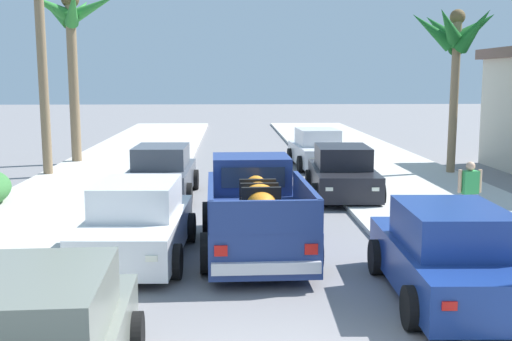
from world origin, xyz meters
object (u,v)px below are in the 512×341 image
at_px(car_right_near, 318,150).
at_px(car_right_mid, 342,173).
at_px(pickup_truck, 255,212).
at_px(car_left_far, 137,223).
at_px(palm_tree_right_fore, 71,26).
at_px(pedestrian, 469,190).
at_px(car_left_mid, 161,173).
at_px(car_left_near, 449,256).
at_px(palm_tree_right_mid, 454,37).

distance_m(car_right_near, car_right_mid, 6.42).
distance_m(pickup_truck, car_left_far, 2.41).
bearing_deg(palm_tree_right_fore, pedestrian, -44.67).
distance_m(pickup_truck, car_right_near, 12.67).
bearing_deg(palm_tree_right_fore, car_left_mid, -60.45).
xyz_separation_m(car_left_near, palm_tree_right_mid, (4.51, 13.08, 4.27)).
bearing_deg(car_left_mid, car_left_far, -88.11).
xyz_separation_m(car_right_near, car_left_mid, (-5.56, -6.17, 0.00)).
distance_m(car_left_near, car_right_near, 15.42).
relative_size(car_left_mid, palm_tree_right_fore, 0.61).
distance_m(car_left_far, pedestrian, 7.89).
distance_m(car_left_mid, car_right_mid, 5.43).
distance_m(palm_tree_right_fore, pedestrian, 17.60).
bearing_deg(palm_tree_right_fore, car_right_near, -8.28).
distance_m(car_left_near, car_left_mid, 10.79).
bearing_deg(car_left_near, car_left_far, 154.22).
bearing_deg(car_left_mid, palm_tree_right_fore, 119.55).
height_order(car_left_mid, palm_tree_right_mid, palm_tree_right_mid).
xyz_separation_m(pickup_truck, palm_tree_right_mid, (7.51, 9.97, 4.16)).
relative_size(car_right_near, car_right_mid, 1.00).
height_order(car_right_near, car_left_mid, same).
bearing_deg(palm_tree_right_fore, pickup_truck, -63.40).
distance_m(car_left_near, car_right_mid, 9.00).
bearing_deg(palm_tree_right_mid, car_left_near, -109.03).
height_order(pickup_truck, car_left_mid, pickup_truck).
bearing_deg(car_right_near, pickup_truck, -103.67).
relative_size(car_left_mid, palm_tree_right_mid, 0.71).
distance_m(car_right_near, palm_tree_right_fore, 11.13).
height_order(car_left_far, palm_tree_right_mid, palm_tree_right_mid).
distance_m(car_right_mid, palm_tree_right_mid, 7.52).
xyz_separation_m(pickup_truck, palm_tree_right_fore, (-6.88, 13.74, 4.82)).
bearing_deg(car_left_near, car_right_near, 90.01).
height_order(car_left_mid, car_right_mid, same).
xyz_separation_m(car_right_mid, palm_tree_right_mid, (4.65, 4.08, 4.27)).
bearing_deg(pickup_truck, car_right_mid, 64.09).
xyz_separation_m(car_right_mid, pedestrian, (2.32, -4.06, 0.20)).
height_order(car_right_mid, palm_tree_right_fore, palm_tree_right_fore).
distance_m(car_right_near, car_left_mid, 8.31).
bearing_deg(car_right_near, palm_tree_right_fore, 171.72).
relative_size(palm_tree_right_mid, pedestrian, 3.80).
bearing_deg(palm_tree_right_fore, car_left_far, -72.38).
bearing_deg(car_left_near, car_left_mid, 121.04).
xyz_separation_m(car_left_mid, palm_tree_right_fore, (-4.31, 7.61, 4.92)).
xyz_separation_m(car_right_near, car_left_far, (-5.34, -12.84, 0.00)).
xyz_separation_m(car_right_near, palm_tree_right_fore, (-9.88, 1.44, 4.92)).
distance_m(pickup_truck, car_left_mid, 6.65).
height_order(car_right_near, palm_tree_right_fore, palm_tree_right_fore).
relative_size(pickup_truck, car_left_near, 1.22).
xyz_separation_m(car_left_mid, car_right_mid, (5.43, -0.25, 0.00)).
distance_m(car_right_mid, palm_tree_right_fore, 13.45).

